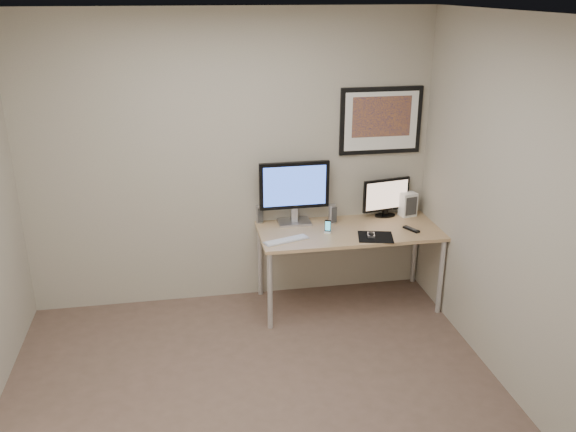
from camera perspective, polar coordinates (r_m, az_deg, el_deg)
name	(u,v)px	position (r m, az deg, el deg)	size (l,w,h in m)	color
floor	(259,408)	(4.44, -2.77, -17.49)	(3.60, 3.60, 0.00)	brown
room	(246,162)	(4.09, -3.99, 5.03)	(3.60, 3.60, 3.60)	white
desk	(349,236)	(5.43, 5.73, -1.91)	(1.60, 0.70, 0.73)	#A47B4F
framed_art	(381,121)	(5.56, 8.68, 8.82)	(0.75, 0.04, 0.60)	black
monitor_large	(294,190)	(5.42, 0.60, 2.45)	(0.63, 0.21, 0.57)	#B9B9BE
monitor_tv	(386,197)	(5.70, 9.17, 1.81)	(0.46, 0.14, 0.36)	black
speaker_left	(260,214)	(5.52, -2.68, 0.16)	(0.06, 0.06, 0.16)	#B9B9BE
speaker_right	(332,214)	(5.52, 4.16, 0.20)	(0.07, 0.07, 0.17)	#B9B9BE
phone_dock	(328,226)	(5.30, 3.75, -0.98)	(0.06, 0.06, 0.12)	black
keyboard	(286,240)	(5.14, -0.16, -2.27)	(0.39, 0.11, 0.01)	silver
mousepad	(376,237)	(5.27, 8.19, -1.95)	(0.29, 0.26, 0.00)	black
mouse	(371,234)	(5.28, 7.79, -1.69)	(0.05, 0.10, 0.03)	black
remote	(411,229)	(5.47, 11.46, -1.21)	(0.04, 0.17, 0.02)	black
fan_unit	(408,204)	(5.78, 11.17, 1.08)	(0.14, 0.11, 0.22)	silver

